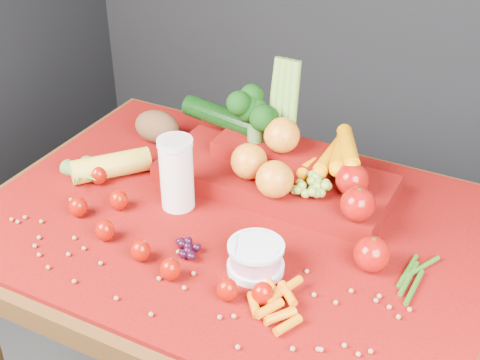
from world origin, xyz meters
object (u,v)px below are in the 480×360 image
at_px(milk_glass, 176,171).
at_px(produce_mound, 282,165).
at_px(yogurt_bowl, 256,257).
at_px(table, 236,259).

height_order(milk_glass, produce_mound, produce_mound).
bearing_deg(yogurt_bowl, milk_glass, 154.85).
relative_size(milk_glass, yogurt_bowl, 1.48).
bearing_deg(table, produce_mound, 78.07).
bearing_deg(table, yogurt_bowl, -48.76).
height_order(table, yogurt_bowl, yogurt_bowl).
height_order(milk_glass, yogurt_bowl, milk_glass).
xyz_separation_m(yogurt_bowl, produce_mound, (-0.08, 0.28, 0.03)).
xyz_separation_m(milk_glass, produce_mound, (0.17, 0.17, -0.03)).
relative_size(table, yogurt_bowl, 10.07).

